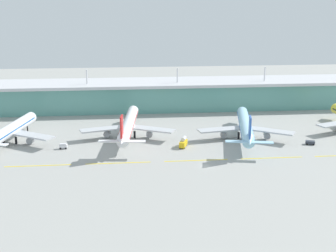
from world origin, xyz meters
name	(u,v)px	position (x,y,z in m)	size (l,w,h in m)	color
ground_plane	(206,166)	(0.00, 0.00, 0.00)	(600.00, 600.00, 0.00)	#9E9E99
terminal_building	(176,94)	(0.00, 108.88, 9.12)	(288.00, 34.00, 26.83)	#5B9E93
airliner_nearest	(10,130)	(-89.51, 41.76, 6.44)	(47.74, 59.56, 18.90)	white
airliner_near_middle	(128,125)	(-31.86, 46.00, 6.46)	(48.52, 70.93, 18.90)	white
airliner_far_middle	(245,126)	(26.87, 38.14, 6.46)	(47.81, 68.84, 18.90)	#9ED1EA
taxiway_stripe_west	(38,166)	(-71.00, 7.37, 0.02)	(28.00, 0.70, 0.04)	yellow
taxiway_stripe_mid_west	(118,163)	(-37.00, 7.37, 0.02)	(28.00, 0.70, 0.04)	yellow
taxiway_stripe_centre	(196,160)	(-3.00, 7.37, 0.02)	(28.00, 0.70, 0.04)	yellow
taxiway_stripe_mid_east	(272,158)	(31.00, 7.37, 0.02)	(28.00, 0.70, 0.04)	yellow
pushback_tug	(310,142)	(55.88, 24.89, 1.10)	(4.96, 3.77, 1.85)	#333842
fuel_truck	(183,142)	(-6.02, 27.25, 2.26)	(4.92, 7.65, 4.95)	gold
baggage_cart	(63,146)	(-62.93, 29.89, 1.26)	(3.64, 2.04, 2.48)	silver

